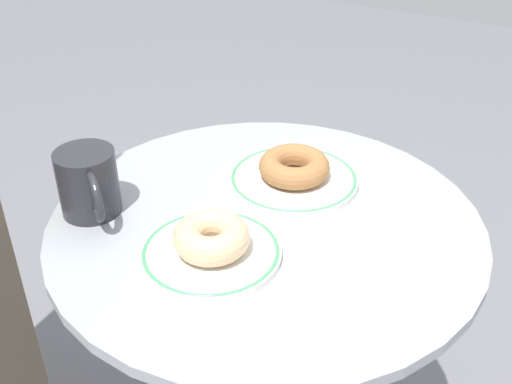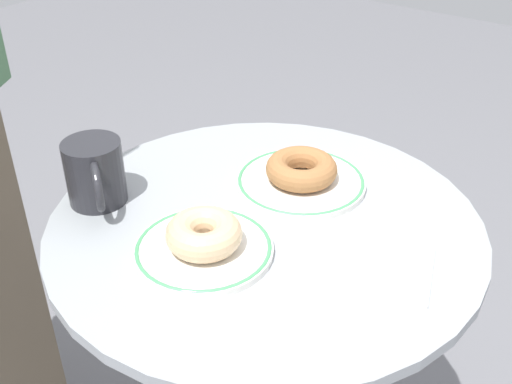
# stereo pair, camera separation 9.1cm
# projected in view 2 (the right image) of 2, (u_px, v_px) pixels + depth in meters

# --- Properties ---
(cafe_table) EXTENTS (0.65, 0.65, 0.72)m
(cafe_table) POSITION_uv_depth(u_px,v_px,m) (264.00, 338.00, 1.07)
(cafe_table) COLOR #999EA3
(cafe_table) RESTS_ON ground
(plate_left) EXTENTS (0.20, 0.20, 0.01)m
(plate_left) POSITION_uv_depth(u_px,v_px,m) (204.00, 249.00, 0.87)
(plate_left) COLOR white
(plate_left) RESTS_ON cafe_table
(plate_right) EXTENTS (0.21, 0.21, 0.01)m
(plate_right) POSITION_uv_depth(u_px,v_px,m) (301.00, 181.00, 1.02)
(plate_right) COLOR white
(plate_right) RESTS_ON cafe_table
(donut_glazed) EXTENTS (0.11, 0.11, 0.04)m
(donut_glazed) POSITION_uv_depth(u_px,v_px,m) (204.00, 234.00, 0.85)
(donut_glazed) COLOR #E0B789
(donut_glazed) RESTS_ON plate_left
(donut_cinnamon) EXTENTS (0.12, 0.12, 0.04)m
(donut_cinnamon) POSITION_uv_depth(u_px,v_px,m) (301.00, 169.00, 1.00)
(donut_cinnamon) COLOR #A36B3D
(donut_cinnamon) RESTS_ON plate_right
(paper_napkin) EXTENTS (0.16, 0.16, 0.01)m
(paper_napkin) POSITION_uv_depth(u_px,v_px,m) (384.00, 266.00, 0.84)
(paper_napkin) COLOR white
(paper_napkin) RESTS_ON cafe_table
(coffee_mug) EXTENTS (0.10, 0.12, 0.10)m
(coffee_mug) POSITION_uv_depth(u_px,v_px,m) (95.00, 173.00, 0.95)
(coffee_mug) COLOR #28282D
(coffee_mug) RESTS_ON cafe_table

